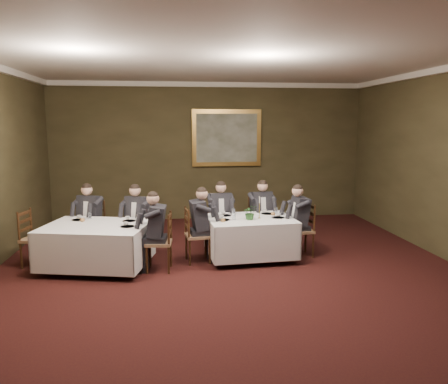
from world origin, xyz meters
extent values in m
plane|color=black|center=(0.00, 0.00, 0.00)|extent=(10.00, 10.00, 0.00)
cube|color=silver|center=(0.00, 0.00, 3.50)|extent=(8.00, 10.00, 0.10)
cube|color=#332D19|center=(0.00, 5.00, 1.75)|extent=(8.00, 0.10, 3.50)
cube|color=white|center=(0.00, 4.95, 3.44)|extent=(8.00, 0.10, 0.12)
cube|color=black|center=(0.46, 1.43, 0.73)|extent=(1.56, 1.22, 0.04)
cube|color=white|center=(0.46, 1.43, 0.76)|extent=(1.63, 1.28, 0.02)
cube|color=white|center=(0.46, 1.43, 0.42)|extent=(1.65, 1.30, 0.65)
cube|color=black|center=(-2.26, 1.20, 0.73)|extent=(1.89, 1.58, 0.04)
cube|color=white|center=(-2.26, 1.20, 0.76)|extent=(1.97, 1.65, 0.02)
cube|color=white|center=(-2.26, 1.20, 0.42)|extent=(1.99, 1.68, 0.65)
cube|color=olive|center=(-0.02, 2.18, 0.48)|extent=(0.46, 0.44, 0.05)
cube|color=black|center=(-0.03, 2.37, 0.73)|extent=(0.38, 0.05, 0.54)
cube|color=black|center=(-0.02, 2.18, 0.86)|extent=(0.44, 0.33, 0.55)
sphere|color=#DFA78B|center=(-0.02, 2.18, 1.24)|extent=(0.22, 0.22, 0.21)
cube|color=olive|center=(0.82, 2.24, 0.48)|extent=(0.50, 0.48, 0.05)
cube|color=black|center=(0.79, 2.43, 0.73)|extent=(0.38, 0.09, 0.54)
cube|color=black|center=(0.82, 2.24, 0.86)|extent=(0.46, 0.37, 0.55)
sphere|color=#DFA78B|center=(0.82, 2.24, 1.24)|extent=(0.24, 0.24, 0.21)
cube|color=olive|center=(-0.51, 1.36, 0.48)|extent=(0.47, 0.49, 0.05)
cube|color=black|center=(-0.70, 1.33, 0.73)|extent=(0.08, 0.38, 0.54)
cube|color=black|center=(-0.51, 1.36, 0.86)|extent=(0.36, 0.45, 0.55)
sphere|color=#DFA78B|center=(-0.51, 1.36, 1.24)|extent=(0.23, 0.23, 0.21)
cube|color=olive|center=(1.43, 1.50, 0.48)|extent=(0.45, 0.47, 0.05)
cube|color=black|center=(1.62, 1.51, 0.73)|extent=(0.06, 0.38, 0.54)
cube|color=black|center=(1.43, 1.50, 0.86)|extent=(0.34, 0.44, 0.55)
sphere|color=#DFA78B|center=(1.43, 1.50, 1.24)|extent=(0.22, 0.22, 0.21)
cube|color=olive|center=(-2.52, 2.17, 0.48)|extent=(0.57, 0.56, 0.05)
cube|color=black|center=(-2.45, 2.34, 0.73)|extent=(0.36, 0.17, 0.54)
cube|color=black|center=(-2.52, 2.17, 0.86)|extent=(0.51, 0.45, 0.55)
sphere|color=#DFA78B|center=(-2.52, 2.17, 1.24)|extent=(0.27, 0.27, 0.21)
cube|color=olive|center=(-1.61, 1.96, 0.48)|extent=(0.58, 0.57, 0.05)
cube|color=black|center=(-1.53, 2.14, 0.73)|extent=(0.36, 0.19, 0.54)
cube|color=black|center=(-1.61, 1.96, 0.86)|extent=(0.51, 0.46, 0.55)
sphere|color=#DFA78B|center=(-1.61, 1.96, 1.24)|extent=(0.28, 0.28, 0.21)
cube|color=olive|center=(-1.20, 0.97, 0.48)|extent=(0.46, 0.48, 0.05)
cube|color=black|center=(-1.01, 0.95, 0.73)|extent=(0.07, 0.38, 0.54)
cube|color=black|center=(-1.20, 0.97, 0.86)|extent=(0.35, 0.45, 0.55)
sphere|color=#DFA78B|center=(-1.20, 0.97, 1.24)|extent=(0.23, 0.23, 0.21)
cube|color=olive|center=(-3.33, 1.44, 0.48)|extent=(0.51, 0.53, 0.05)
cube|color=black|center=(-3.51, 1.49, 0.73)|extent=(0.12, 0.38, 0.54)
imported|color=#2D5926|center=(0.43, 1.31, 0.91)|extent=(0.27, 0.24, 0.28)
cylinder|color=#AB8E34|center=(0.62, 1.40, 0.77)|extent=(0.06, 0.06, 0.02)
cylinder|color=#AB8E34|center=(0.62, 1.40, 0.92)|extent=(0.01, 0.01, 0.28)
cylinder|color=white|center=(0.62, 1.40, 1.12)|extent=(0.02, 0.02, 0.12)
cylinder|color=white|center=(0.02, 1.72, 0.77)|extent=(0.25, 0.25, 0.01)
cylinder|color=white|center=(0.02, 1.87, 0.80)|extent=(0.08, 0.08, 0.05)
cylinder|color=white|center=(0.19, 1.72, 0.83)|extent=(0.06, 0.06, 0.14)
cylinder|color=white|center=(-2.64, 1.66, 0.77)|extent=(0.25, 0.25, 0.01)
cylinder|color=white|center=(-2.64, 1.81, 0.80)|extent=(0.08, 0.08, 0.05)
cylinder|color=white|center=(-2.47, 1.66, 0.83)|extent=(0.06, 0.06, 0.14)
cube|color=#E6B354|center=(0.46, 4.94, 2.11)|extent=(1.78, 0.08, 1.45)
cube|color=#4C5136|center=(0.46, 4.90, 2.11)|extent=(1.56, 0.01, 1.23)
camera|label=1|loc=(-0.95, -6.26, 2.48)|focal=35.00mm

